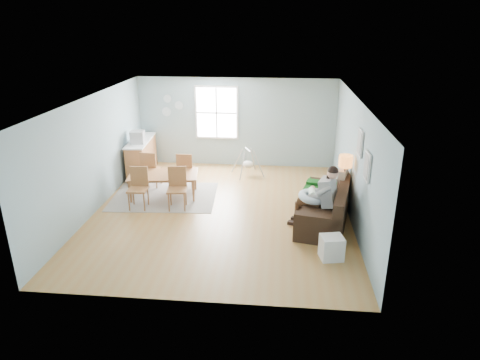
# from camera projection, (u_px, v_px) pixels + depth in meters

# --- Properties ---
(room) EXTENTS (8.40, 9.40, 3.90)m
(room) POSITION_uv_depth(u_px,v_px,m) (220.00, 111.00, 9.39)
(room) COLOR #A6733A
(window) EXTENTS (1.32, 0.08, 1.62)m
(window) POSITION_uv_depth(u_px,v_px,m) (217.00, 113.00, 12.94)
(window) COLOR silver
(window) RESTS_ON room
(pictures) EXTENTS (0.05, 1.34, 0.74)m
(pictures) POSITION_uv_depth(u_px,v_px,m) (363.00, 154.00, 8.35)
(pictures) COLOR silver
(pictures) RESTS_ON room
(wall_plates) EXTENTS (0.67, 0.02, 0.66)m
(wall_plates) POSITION_uv_depth(u_px,v_px,m) (171.00, 106.00, 13.00)
(wall_plates) COLOR #A6BDC8
(wall_plates) RESTS_ON room
(sofa) EXTENTS (1.44, 2.44, 0.92)m
(sofa) POSITION_uv_depth(u_px,v_px,m) (327.00, 209.00, 9.58)
(sofa) COLOR black
(sofa) RESTS_ON room
(green_throw) EXTENTS (1.22, 1.10, 0.04)m
(green_throw) POSITION_uv_depth(u_px,v_px,m) (328.00, 186.00, 10.20)
(green_throw) COLOR #155D19
(green_throw) RESTS_ON sofa
(beige_pillow) EXTENTS (0.30, 0.58, 0.56)m
(beige_pillow) POSITION_uv_depth(u_px,v_px,m) (342.00, 180.00, 9.87)
(beige_pillow) COLOR tan
(beige_pillow) RESTS_ON sofa
(father) EXTENTS (1.09, 0.73, 1.47)m
(father) POSITION_uv_depth(u_px,v_px,m) (320.00, 195.00, 9.17)
(father) COLOR gray
(father) RESTS_ON sofa
(nursing_pillow) EXTENTS (0.77, 0.76, 0.24)m
(nursing_pillow) POSITION_uv_depth(u_px,v_px,m) (312.00, 197.00, 9.24)
(nursing_pillow) COLOR #C8DFFB
(nursing_pillow) RESTS_ON father
(infant) EXTENTS (0.16, 0.42, 0.16)m
(infant) POSITION_uv_depth(u_px,v_px,m) (312.00, 192.00, 9.25)
(infant) COLOR white
(infant) RESTS_ON nursing_pillow
(toddler) EXTENTS (0.59, 0.37, 0.88)m
(toddler) POSITION_uv_depth(u_px,v_px,m) (326.00, 187.00, 9.64)
(toddler) COLOR silver
(toddler) RESTS_ON sofa
(floor_lamp) EXTENTS (0.30, 0.30, 1.50)m
(floor_lamp) POSITION_uv_depth(u_px,v_px,m) (345.00, 167.00, 9.51)
(floor_lamp) COLOR black
(floor_lamp) RESTS_ON room
(storage_cube) EXTENTS (0.48, 0.45, 0.46)m
(storage_cube) POSITION_uv_depth(u_px,v_px,m) (331.00, 248.00, 8.16)
(storage_cube) COLOR white
(storage_cube) RESTS_ON room
(rug) EXTENTS (2.75, 2.16, 0.01)m
(rug) POSITION_uv_depth(u_px,v_px,m) (165.00, 196.00, 11.09)
(rug) COLOR gray
(rug) RESTS_ON room
(dining_table) EXTENTS (1.85, 1.19, 0.61)m
(dining_table) POSITION_uv_depth(u_px,v_px,m) (164.00, 186.00, 10.98)
(dining_table) COLOR olive
(dining_table) RESTS_ON rug
(chair_sw) EXTENTS (0.47, 0.47, 1.00)m
(chair_sw) POSITION_uv_depth(u_px,v_px,m) (139.00, 185.00, 10.30)
(chair_sw) COLOR brown
(chair_sw) RESTS_ON rug
(chair_se) EXTENTS (0.51, 0.51, 1.02)m
(chair_se) POSITION_uv_depth(u_px,v_px,m) (177.00, 185.00, 10.27)
(chair_se) COLOR brown
(chair_se) RESTS_ON rug
(chair_nw) EXTENTS (0.48, 0.48, 1.01)m
(chair_nw) POSITION_uv_depth(u_px,v_px,m) (150.00, 167.00, 11.50)
(chair_nw) COLOR brown
(chair_nw) RESTS_ON rug
(chair_ne) EXTENTS (0.46, 0.46, 0.99)m
(chair_ne) POSITION_uv_depth(u_px,v_px,m) (185.00, 168.00, 11.48)
(chair_ne) COLOR brown
(chair_ne) RESTS_ON rug
(counter) EXTENTS (0.68, 1.88, 1.03)m
(counter) POSITION_uv_depth(u_px,v_px,m) (142.00, 156.00, 12.57)
(counter) COLOR olive
(counter) RESTS_ON room
(monitor) EXTENTS (0.41, 0.39, 0.35)m
(monitor) POSITION_uv_depth(u_px,v_px,m) (137.00, 137.00, 11.99)
(monitor) COLOR #A4A3A8
(monitor) RESTS_ON counter
(baby_swing) EXTENTS (1.02, 1.03, 0.79)m
(baby_swing) POSITION_uv_depth(u_px,v_px,m) (248.00, 164.00, 12.46)
(baby_swing) COLOR #A4A3A8
(baby_swing) RESTS_ON room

